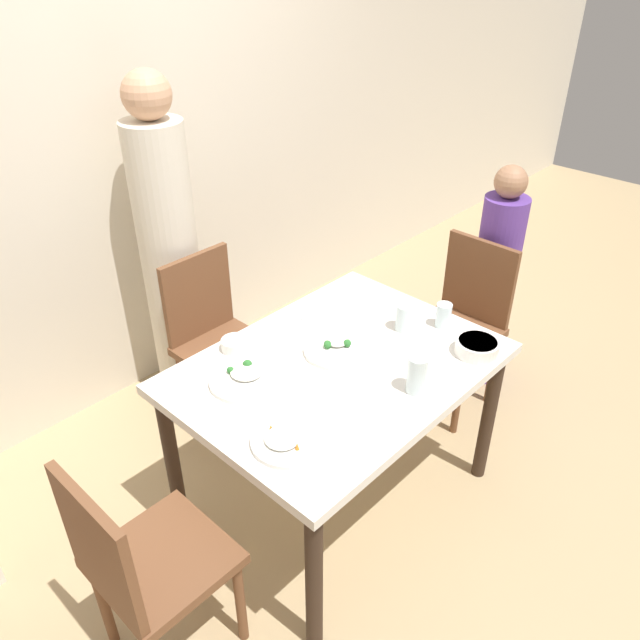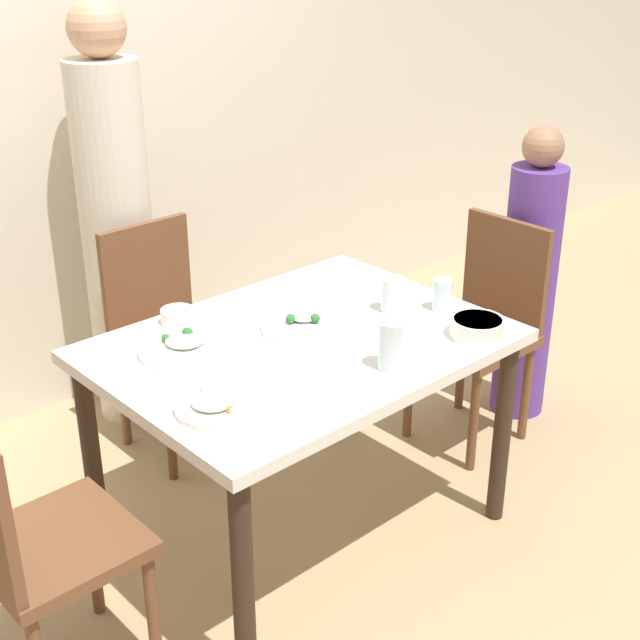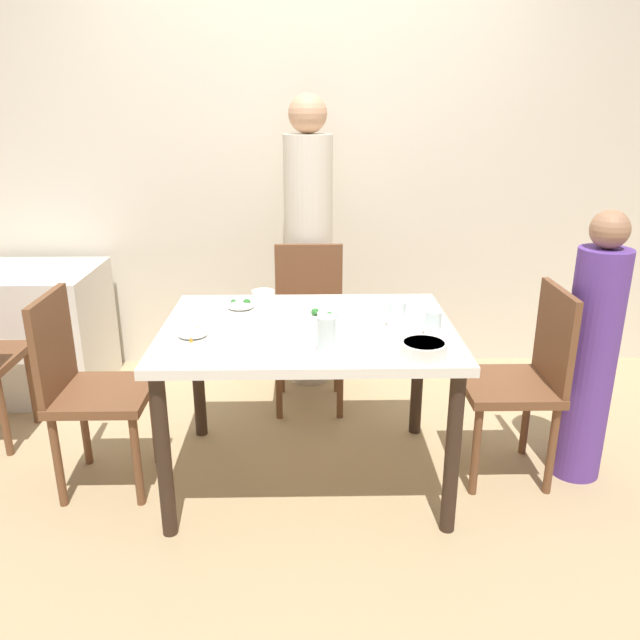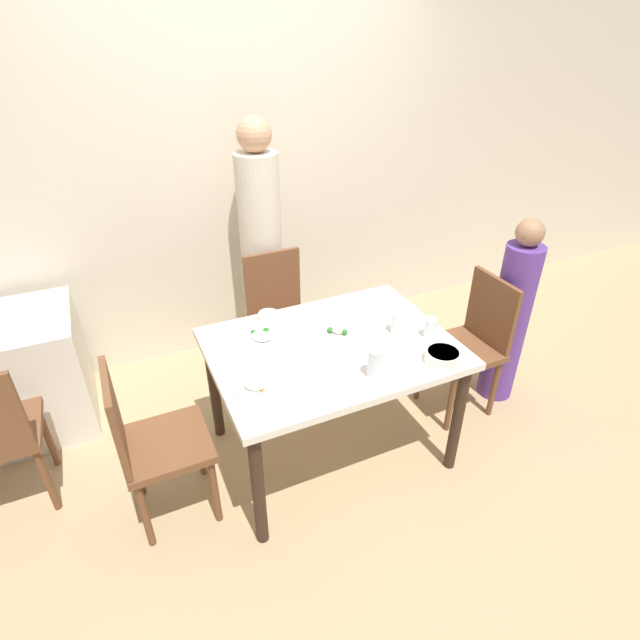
{
  "view_description": "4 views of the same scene",
  "coord_description": "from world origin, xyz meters",
  "px_view_note": "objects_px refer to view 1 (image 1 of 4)",
  "views": [
    {
      "loc": [
        -1.47,
        -1.29,
        2.19
      ],
      "look_at": [
        -0.08,
        0.02,
        0.97
      ],
      "focal_mm": 35.0,
      "sensor_mm": 36.0,
      "label": 1
    },
    {
      "loc": [
        -1.64,
        -1.89,
        1.97
      ],
      "look_at": [
        0.0,
        -0.09,
        0.83
      ],
      "focal_mm": 50.0,
      "sensor_mm": 36.0,
      "label": 2
    },
    {
      "loc": [
        0.0,
        -2.49,
        1.63
      ],
      "look_at": [
        0.06,
        0.02,
        0.75
      ],
      "focal_mm": 35.0,
      "sensor_mm": 36.0,
      "label": 3
    },
    {
      "loc": [
        -0.94,
        -1.9,
        2.18
      ],
      "look_at": [
        -0.11,
        -0.09,
        0.97
      ],
      "focal_mm": 28.0,
      "sensor_mm": 36.0,
      "label": 4
    }
  ],
  "objects_px": {
    "person_adult": "(170,259)",
    "bowl_curry": "(477,347)",
    "chair_adult_spot": "(217,337)",
    "person_child": "(493,285)",
    "plate_rice_adult": "(337,348)",
    "chair_child_spot": "(462,320)",
    "glass_water_tall": "(417,374)"
  },
  "relations": [
    {
      "from": "person_adult",
      "to": "bowl_curry",
      "type": "xyz_separation_m",
      "value": [
        0.42,
        -1.46,
        -0.03
      ]
    },
    {
      "from": "bowl_curry",
      "to": "chair_adult_spot",
      "type": "bearing_deg",
      "value": 110.19
    },
    {
      "from": "chair_adult_spot",
      "to": "person_child",
      "type": "bearing_deg",
      "value": -32.52
    },
    {
      "from": "person_child",
      "to": "plate_rice_adult",
      "type": "xyz_separation_m",
      "value": [
        -1.18,
        0.05,
        0.17
      ]
    },
    {
      "from": "chair_child_spot",
      "to": "plate_rice_adult",
      "type": "height_order",
      "value": "chair_child_spot"
    },
    {
      "from": "chair_adult_spot",
      "to": "plate_rice_adult",
      "type": "xyz_separation_m",
      "value": [
        0.05,
        -0.73,
        0.26
      ]
    },
    {
      "from": "bowl_curry",
      "to": "glass_water_tall",
      "type": "distance_m",
      "value": 0.36
    },
    {
      "from": "chair_child_spot",
      "to": "person_child",
      "type": "height_order",
      "value": "person_child"
    },
    {
      "from": "person_adult",
      "to": "plate_rice_adult",
      "type": "bearing_deg",
      "value": -87.09
    },
    {
      "from": "chair_child_spot",
      "to": "glass_water_tall",
      "type": "relative_size",
      "value": 5.95
    },
    {
      "from": "chair_child_spot",
      "to": "glass_water_tall",
      "type": "xyz_separation_m",
      "value": [
        -0.88,
        -0.33,
        0.32
      ]
    },
    {
      "from": "glass_water_tall",
      "to": "bowl_curry",
      "type": "bearing_deg",
      "value": -5.86
    },
    {
      "from": "chair_child_spot",
      "to": "plate_rice_adult",
      "type": "distance_m",
      "value": 0.93
    },
    {
      "from": "person_child",
      "to": "glass_water_tall",
      "type": "bearing_deg",
      "value": -164.37
    },
    {
      "from": "person_child",
      "to": "glass_water_tall",
      "type": "height_order",
      "value": "person_child"
    },
    {
      "from": "person_child",
      "to": "glass_water_tall",
      "type": "distance_m",
      "value": 1.24
    },
    {
      "from": "person_adult",
      "to": "person_child",
      "type": "distance_m",
      "value": 1.67
    },
    {
      "from": "bowl_curry",
      "to": "chair_child_spot",
      "type": "bearing_deg",
      "value": 34.75
    },
    {
      "from": "person_child",
      "to": "bowl_curry",
      "type": "relative_size",
      "value": 7.06
    },
    {
      "from": "chair_child_spot",
      "to": "glass_water_tall",
      "type": "height_order",
      "value": "chair_child_spot"
    },
    {
      "from": "person_adult",
      "to": "plate_rice_adult",
      "type": "xyz_separation_m",
      "value": [
        0.05,
        -1.05,
        -0.05
      ]
    },
    {
      "from": "plate_rice_adult",
      "to": "glass_water_tall",
      "type": "relative_size",
      "value": 1.79
    },
    {
      "from": "chair_adult_spot",
      "to": "person_adult",
      "type": "distance_m",
      "value": 0.44
    },
    {
      "from": "chair_child_spot",
      "to": "person_adult",
      "type": "height_order",
      "value": "person_adult"
    },
    {
      "from": "bowl_curry",
      "to": "person_child",
      "type": "bearing_deg",
      "value": 24.22
    },
    {
      "from": "chair_child_spot",
      "to": "glass_water_tall",
      "type": "bearing_deg",
      "value": -69.7
    },
    {
      "from": "chair_adult_spot",
      "to": "bowl_curry",
      "type": "xyz_separation_m",
      "value": [
        0.42,
        -1.15,
        0.28
      ]
    },
    {
      "from": "person_child",
      "to": "bowl_curry",
      "type": "bearing_deg",
      "value": -155.78
    },
    {
      "from": "chair_child_spot",
      "to": "plate_rice_adult",
      "type": "bearing_deg",
      "value": -93.31
    },
    {
      "from": "chair_child_spot",
      "to": "bowl_curry",
      "type": "xyz_separation_m",
      "value": [
        -0.52,
        -0.36,
        0.28
      ]
    },
    {
      "from": "person_adult",
      "to": "glass_water_tall",
      "type": "height_order",
      "value": "person_adult"
    },
    {
      "from": "chair_child_spot",
      "to": "bowl_curry",
      "type": "relative_size",
      "value": 5.14
    }
  ]
}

